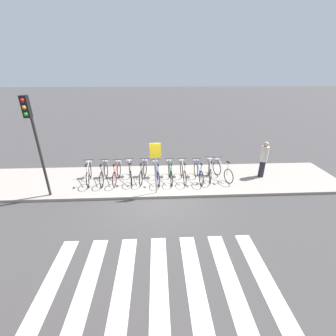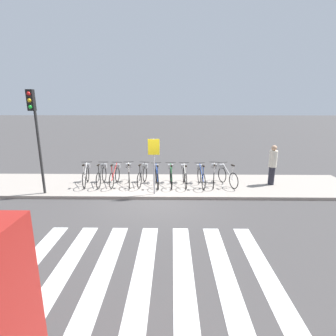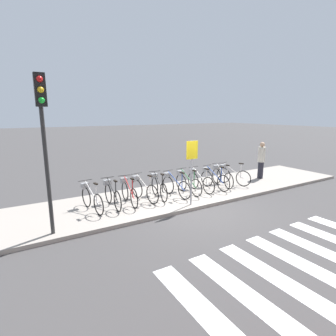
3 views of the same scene
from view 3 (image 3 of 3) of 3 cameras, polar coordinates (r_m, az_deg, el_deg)
The scene contains 16 objects.
ground_plane at distance 8.99m, azimuth 6.37°, elevation -9.10°, with size 120.00×120.00×0.00m, color #423F3F.
sidewalk at distance 10.20m, azimuth 0.98°, elevation -6.10°, with size 17.10×3.16×0.12m.
parked_bicycle_0 at distance 8.82m, azimuth -16.46°, elevation -6.10°, with size 0.46×1.61×1.00m.
parked_bicycle_1 at distance 9.01m, azimuth -12.17°, elevation -5.50°, with size 0.46×1.62×1.00m.
parked_bicycle_2 at distance 9.18m, azimuth -8.64°, elevation -5.03°, with size 0.46×1.62×1.00m.
parked_bicycle_3 at distance 9.48m, azimuth -5.50°, elevation -4.41°, with size 0.47×1.61×1.00m.
parked_bicycle_4 at distance 9.73m, azimuth -2.16°, elevation -3.94°, with size 0.46×1.61×1.00m.
parked_bicycle_5 at distance 9.92m, azimuth 1.39°, elevation -3.62°, with size 0.46×1.61×1.00m.
parked_bicycle_6 at distance 10.29m, azimuth 4.14°, elevation -3.07°, with size 0.46×1.62×1.00m.
parked_bicycle_7 at distance 10.63m, azimuth 6.79°, elevation -2.64°, with size 0.46×1.62×1.00m.
parked_bicycle_8 at distance 11.03m, azimuth 9.82°, elevation -2.19°, with size 0.46×1.62×1.00m.
parked_bicycle_9 at distance 11.53m, azimuth 11.52°, elevation -1.65°, with size 0.46×1.61×1.00m.
parked_bicycle_10 at distance 11.87m, azimuth 13.62°, elevation -1.36°, with size 0.67×1.54×1.00m.
pedestrian at distance 13.26m, azimuth 19.64°, elevation 1.78°, with size 0.34×0.34×1.75m.
traffic_light at distance 6.94m, azimuth -25.56°, elevation 8.70°, with size 0.24×0.40×3.98m.
sign_post at distance 8.75m, azimuth 5.19°, elevation 1.34°, with size 0.44×0.07×2.19m.
Camera 3 is at (-5.13, -6.66, 3.21)m, focal length 28.00 mm.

